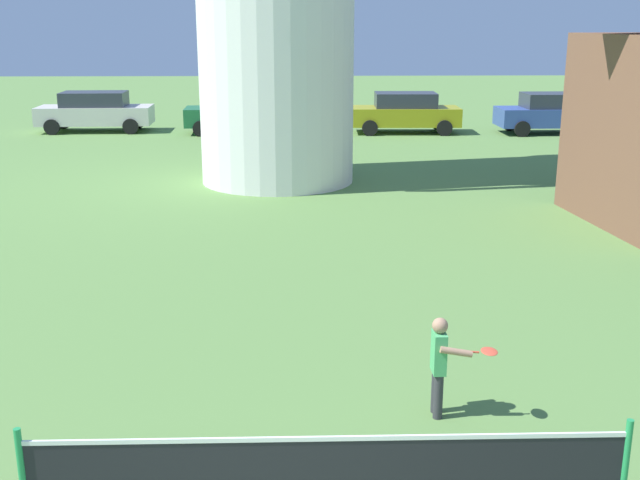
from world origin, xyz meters
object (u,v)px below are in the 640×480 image
(tennis_net, at_px, (327,469))
(player_far, at_px, (441,361))
(parked_car_cream, at_px, (95,111))
(parked_car_green, at_px, (237,112))
(parked_car_mustard, at_px, (405,112))
(parked_car_blue, at_px, (555,113))

(tennis_net, relative_size, player_far, 4.36)
(parked_car_cream, distance_m, parked_car_green, 5.68)
(parked_car_mustard, bearing_deg, tennis_net, -99.10)
(player_far, xyz_separation_m, parked_car_green, (-3.92, 22.89, 0.15))
(parked_car_cream, bearing_deg, parked_car_mustard, -3.28)
(player_far, bearing_deg, parked_car_blue, 69.36)
(player_far, bearing_deg, parked_car_green, 99.73)
(parked_car_cream, distance_m, parked_car_blue, 18.05)
(parked_car_cream, relative_size, parked_car_blue, 1.01)
(parked_car_green, relative_size, parked_car_blue, 0.92)
(parked_car_cream, bearing_deg, parked_car_blue, -3.34)
(parked_car_green, distance_m, parked_car_mustard, 6.58)
(player_far, distance_m, parked_car_green, 23.22)
(tennis_net, distance_m, parked_car_green, 25.18)
(player_far, height_order, parked_car_green, parked_car_green)
(parked_car_cream, relative_size, parked_car_mustard, 1.05)
(parked_car_cream, height_order, parked_car_green, same)
(parked_car_mustard, xyz_separation_m, parked_car_blue, (5.79, -0.35, 0.00))
(player_far, xyz_separation_m, parked_car_cream, (-9.57, 23.47, 0.15))
(parked_car_green, bearing_deg, parked_car_cream, 174.09)
(tennis_net, xyz_separation_m, parked_car_green, (-2.59, 25.04, 0.12))
(parked_car_blue, bearing_deg, parked_car_green, 177.84)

